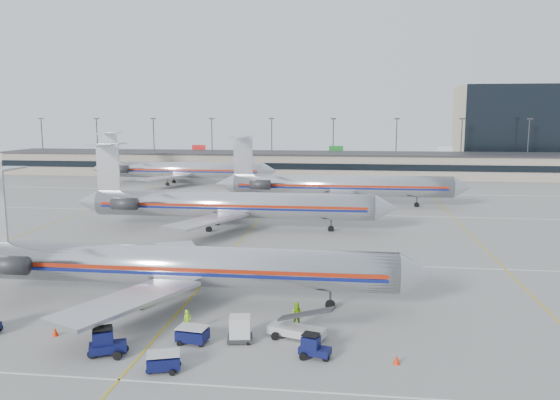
% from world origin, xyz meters
% --- Properties ---
extents(ground, '(260.00, 260.00, 0.00)m').
position_xyz_m(ground, '(0.00, 0.00, 0.00)').
color(ground, gray).
rests_on(ground, ground).
extents(apron_markings, '(160.00, 0.15, 0.02)m').
position_xyz_m(apron_markings, '(0.00, 10.00, 0.01)').
color(apron_markings, silver).
rests_on(apron_markings, ground).
extents(terminal, '(162.00, 17.00, 6.25)m').
position_xyz_m(terminal, '(0.00, 97.97, 3.16)').
color(terminal, gray).
rests_on(terminal, ground).
extents(light_mast_row, '(163.60, 0.40, 15.28)m').
position_xyz_m(light_mast_row, '(0.00, 112.00, 8.58)').
color(light_mast_row, '#38383D').
rests_on(light_mast_row, ground).
extents(distant_building, '(30.00, 20.00, 25.00)m').
position_xyz_m(distant_building, '(62.00, 128.00, 12.50)').
color(distant_building, tan).
rests_on(distant_building, ground).
extents(jet_foreground, '(43.11, 25.38, 11.28)m').
position_xyz_m(jet_foreground, '(-1.54, -3.95, 3.27)').
color(jet_foreground, silver).
rests_on(jet_foreground, ground).
extents(jet_second_row, '(46.10, 27.15, 12.07)m').
position_xyz_m(jet_second_row, '(-3.45, 26.84, 3.50)').
color(jet_second_row, silver).
rests_on(jet_second_row, ground).
extents(jet_third_row, '(45.52, 28.00, 12.45)m').
position_xyz_m(jet_third_row, '(11.41, 49.48, 3.61)').
color(jet_third_row, silver).
rests_on(jet_third_row, ground).
extents(jet_back_row, '(44.49, 27.36, 12.16)m').
position_xyz_m(jet_back_row, '(-25.60, 74.82, 3.53)').
color(jet_back_row, silver).
rests_on(jet_back_row, ground).
extents(tug_center, '(2.69, 2.07, 1.96)m').
position_xyz_m(tug_center, '(-2.24, -14.87, 0.89)').
color(tug_center, '#0A0E3C').
rests_on(tug_center, ground).
extents(tug_right, '(2.24, 1.53, 1.66)m').
position_xyz_m(tug_right, '(11.46, -13.48, 0.76)').
color(tug_right, '#0A0E3C').
rests_on(tug_right, ground).
extents(cart_inner, '(2.25, 1.69, 1.18)m').
position_xyz_m(cart_inner, '(2.88, -12.14, 0.63)').
color(cart_inner, '#0A0E3C').
rests_on(cart_inner, ground).
extents(cart_outer, '(2.37, 1.96, 1.16)m').
position_xyz_m(cart_outer, '(2.28, -16.46, 0.62)').
color(cart_outer, '#0A0E3C').
rests_on(cart_outer, ground).
extents(uld_container, '(1.96, 1.72, 1.84)m').
position_xyz_m(uld_container, '(6.15, -11.47, 0.93)').
color(uld_container, '#2D2D30').
rests_on(uld_container, ground).
extents(belt_loader, '(5.01, 2.64, 2.56)m').
position_xyz_m(belt_loader, '(10.16, -10.30, 0.69)').
color(belt_loader, '#A9A9A9').
rests_on(belt_loader, ground).
extents(ramp_worker_near, '(0.72, 0.70, 1.67)m').
position_xyz_m(ramp_worker_near, '(1.96, -10.24, 0.84)').
color(ramp_worker_near, '#9CED16').
rests_on(ramp_worker_near, ground).
extents(ramp_worker_far, '(1.01, 0.81, 1.98)m').
position_xyz_m(ramp_worker_far, '(9.94, -8.43, 0.99)').
color(ramp_worker_far, '#82CE13').
rests_on(ramp_worker_far, ground).
extents(cone_right, '(0.55, 0.55, 0.62)m').
position_xyz_m(cone_right, '(16.86, -13.71, 0.31)').
color(cone_right, red).
rests_on(cone_right, ground).
extents(cone_left, '(0.49, 0.49, 0.63)m').
position_xyz_m(cone_left, '(-7.39, -12.16, 0.32)').
color(cone_left, red).
rests_on(cone_left, ground).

